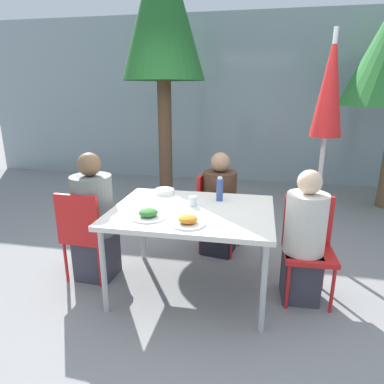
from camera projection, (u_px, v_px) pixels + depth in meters
The scene contains 16 objects.
ground_plane at pixel (192, 288), 3.05m from camera, with size 24.00×24.00×0.00m, color gray.
building_facade at pixel (234, 100), 6.38m from camera, with size 10.00×0.20×3.00m.
dining_table at pixel (192, 215), 2.85m from camera, with size 1.33×1.03×0.75m.
chair_left at pixel (85, 230), 3.05m from camera, with size 0.42×0.42×0.85m.
person_left at pixel (94, 221), 3.10m from camera, with size 0.36×0.36×1.18m.
chair_right at pixel (308, 241), 2.84m from camera, with size 0.42×0.42×0.85m.
person_right at pixel (304, 241), 2.76m from camera, with size 0.33×0.33×1.11m.
chair_far at pixel (213, 206), 3.67m from camera, with size 0.47×0.47×0.85m.
person_far at pixel (219, 207), 3.59m from camera, with size 0.37×0.37×1.09m.
closed_umbrella at pixel (329, 99), 3.26m from camera, with size 0.36×0.36×2.24m.
plate_0 at pixel (188, 221), 2.51m from camera, with size 0.26×0.26×0.07m.
plate_1 at pixel (148, 214), 2.64m from camera, with size 0.27×0.27×0.07m.
bottle at pixel (220, 189), 3.03m from camera, with size 0.06×0.06×0.22m.
drinking_cup at pixel (193, 201), 2.91m from camera, with size 0.07×0.07×0.08m.
salad_bowl at pixel (165, 191), 3.25m from camera, with size 0.18×0.18×0.05m.
tree_behind_left at pixel (162, 7), 4.56m from camera, with size 1.16×1.16×3.78m.
Camera 1 is at (0.52, -2.62, 1.70)m, focal length 32.00 mm.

